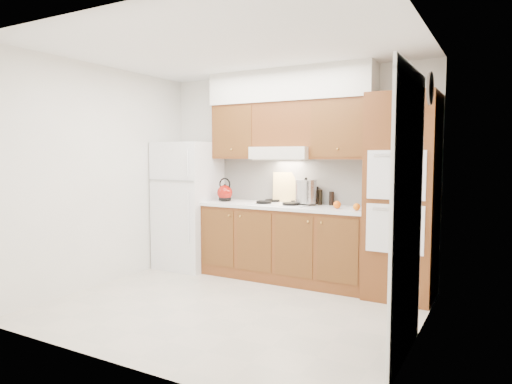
# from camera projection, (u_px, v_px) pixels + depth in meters

# --- Properties ---
(floor) EXTENTS (3.60, 3.60, 0.00)m
(floor) POSITION_uv_depth(u_px,v_px,m) (231.00, 307.00, 4.67)
(floor) COLOR #BEB6A6
(floor) RESTS_ON ground
(ceiling) EXTENTS (3.60, 3.60, 0.00)m
(ceiling) POSITION_uv_depth(u_px,v_px,m) (230.00, 48.00, 4.46)
(ceiling) COLOR white
(ceiling) RESTS_ON wall_back
(wall_back) EXTENTS (3.60, 0.02, 2.60)m
(wall_back) POSITION_uv_depth(u_px,v_px,m) (293.00, 174.00, 5.87)
(wall_back) COLOR white
(wall_back) RESTS_ON floor
(wall_left) EXTENTS (0.02, 3.00, 2.60)m
(wall_left) POSITION_uv_depth(u_px,v_px,m) (103.00, 176.00, 5.43)
(wall_left) COLOR white
(wall_left) RESTS_ON floor
(wall_right) EXTENTS (0.02, 3.00, 2.60)m
(wall_right) POSITION_uv_depth(u_px,v_px,m) (419.00, 186.00, 3.69)
(wall_right) COLOR white
(wall_right) RESTS_ON floor
(fridge) EXTENTS (0.75, 0.72, 1.72)m
(fridge) POSITION_uv_depth(u_px,v_px,m) (189.00, 205.00, 6.27)
(fridge) COLOR white
(fridge) RESTS_ON floor
(base_cabinets) EXTENTS (2.11, 0.60, 0.90)m
(base_cabinets) POSITION_uv_depth(u_px,v_px,m) (284.00, 244.00, 5.67)
(base_cabinets) COLOR brown
(base_cabinets) RESTS_ON floor
(countertop) EXTENTS (2.13, 0.62, 0.04)m
(countertop) POSITION_uv_depth(u_px,v_px,m) (284.00, 206.00, 5.62)
(countertop) COLOR white
(countertop) RESTS_ON base_cabinets
(backsplash) EXTENTS (2.11, 0.03, 0.56)m
(backsplash) POSITION_uv_depth(u_px,v_px,m) (294.00, 181.00, 5.85)
(backsplash) COLOR white
(backsplash) RESTS_ON countertop
(oven_cabinet) EXTENTS (0.70, 0.65, 2.20)m
(oven_cabinet) POSITION_uv_depth(u_px,v_px,m) (402.00, 197.00, 4.90)
(oven_cabinet) COLOR brown
(oven_cabinet) RESTS_ON floor
(upper_cab_left) EXTENTS (0.63, 0.33, 0.70)m
(upper_cab_left) POSITION_uv_depth(u_px,v_px,m) (239.00, 132.00, 6.03)
(upper_cab_left) COLOR brown
(upper_cab_left) RESTS_ON wall_back
(upper_cab_right) EXTENTS (0.73, 0.33, 0.70)m
(upper_cab_right) POSITION_uv_depth(u_px,v_px,m) (343.00, 129.00, 5.33)
(upper_cab_right) COLOR brown
(upper_cab_right) RESTS_ON wall_back
(range_hood) EXTENTS (0.75, 0.45, 0.15)m
(range_hood) POSITION_uv_depth(u_px,v_px,m) (284.00, 153.00, 5.66)
(range_hood) COLOR silver
(range_hood) RESTS_ON wall_back
(upper_cab_over_hood) EXTENTS (0.75, 0.33, 0.55)m
(upper_cab_over_hood) POSITION_uv_depth(u_px,v_px,m) (286.00, 125.00, 5.69)
(upper_cab_over_hood) COLOR brown
(upper_cab_over_hood) RESTS_ON range_hood
(soffit) EXTENTS (2.13, 0.36, 0.40)m
(soffit) POSITION_uv_depth(u_px,v_px,m) (289.00, 86.00, 5.61)
(soffit) COLOR silver
(soffit) RESTS_ON wall_back
(cooktop) EXTENTS (0.74, 0.50, 0.01)m
(cooktop) POSITION_uv_depth(u_px,v_px,m) (281.00, 204.00, 5.66)
(cooktop) COLOR white
(cooktop) RESTS_ON countertop
(doorway) EXTENTS (0.02, 0.90, 2.10)m
(doorway) POSITION_uv_depth(u_px,v_px,m) (408.00, 222.00, 3.41)
(doorway) COLOR black
(doorway) RESTS_ON floor
(wall_clock) EXTENTS (0.02, 0.30, 0.30)m
(wall_clock) POSITION_uv_depth(u_px,v_px,m) (430.00, 88.00, 4.11)
(wall_clock) COLOR #3F3833
(wall_clock) RESTS_ON wall_right
(kettle) EXTENTS (0.24, 0.24, 0.20)m
(kettle) POSITION_uv_depth(u_px,v_px,m) (225.00, 193.00, 6.03)
(kettle) COLOR maroon
(kettle) RESTS_ON countertop
(cutting_board) EXTENTS (0.30, 0.19, 0.38)m
(cutting_board) POSITION_uv_depth(u_px,v_px,m) (284.00, 187.00, 5.84)
(cutting_board) COLOR tan
(cutting_board) RESTS_ON countertop
(stock_pot) EXTENTS (0.32, 0.32, 0.27)m
(stock_pot) POSITION_uv_depth(u_px,v_px,m) (306.00, 192.00, 5.53)
(stock_pot) COLOR #B6B6BB
(stock_pot) RESTS_ON cooktop
(condiment_a) EXTENTS (0.08, 0.08, 0.22)m
(condiment_a) POSITION_uv_depth(u_px,v_px,m) (316.00, 195.00, 5.68)
(condiment_a) COLOR black
(condiment_a) RESTS_ON countertop
(condiment_b) EXTENTS (0.06, 0.06, 0.18)m
(condiment_b) POSITION_uv_depth(u_px,v_px,m) (320.00, 197.00, 5.61)
(condiment_b) COLOR black
(condiment_b) RESTS_ON countertop
(condiment_c) EXTENTS (0.07, 0.07, 0.17)m
(condiment_c) POSITION_uv_depth(u_px,v_px,m) (332.00, 198.00, 5.54)
(condiment_c) COLOR black
(condiment_c) RESTS_ON countertop
(orange_near) EXTENTS (0.09, 0.09, 0.08)m
(orange_near) POSITION_uv_depth(u_px,v_px,m) (357.00, 207.00, 5.03)
(orange_near) COLOR orange
(orange_near) RESTS_ON countertop
(orange_far) EXTENTS (0.11, 0.11, 0.09)m
(orange_far) POSITION_uv_depth(u_px,v_px,m) (337.00, 205.00, 5.20)
(orange_far) COLOR #DC570B
(orange_far) RESTS_ON countertop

